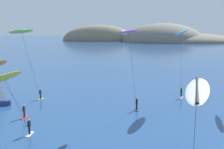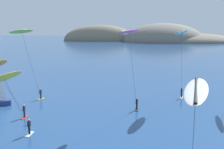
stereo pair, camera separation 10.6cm
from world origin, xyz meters
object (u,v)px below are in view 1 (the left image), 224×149
object	(u,v)px
kitesurfer_magenta	(130,38)
kitesurfer_cyan	(181,37)
kitesurfer_yellow	(7,82)
kitesurfer_lime	(23,37)
kitesurfer_white	(196,101)

from	to	relation	value
kitesurfer_magenta	kitesurfer_cyan	distance (m)	11.18
kitesurfer_yellow	kitesurfer_lime	distance (m)	14.51
kitesurfer_magenta	kitesurfer_white	bearing A→B (deg)	-80.29
kitesurfer_white	kitesurfer_lime	xyz separation A→B (m)	(-17.99, 24.14, 2.12)
kitesurfer_lime	kitesurfer_yellow	bearing A→B (deg)	-75.49
kitesurfer_cyan	kitesurfer_magenta	bearing A→B (deg)	-132.32
kitesurfer_magenta	kitesurfer_yellow	world-z (taller)	kitesurfer_magenta
kitesurfer_cyan	kitesurfer_yellow	xyz separation A→B (m)	(-18.61, -17.50, -3.41)
kitesurfer_magenta	kitesurfer_cyan	bearing A→B (deg)	47.68
kitesurfer_yellow	kitesurfer_cyan	bearing A→B (deg)	43.24
kitesurfer_cyan	kitesurfer_white	size ratio (longest dim) A/B	1.26
kitesurfer_lime	kitesurfer_cyan	bearing A→B (deg)	9.93
kitesurfer_magenta	kitesurfer_yellow	size ratio (longest dim) A/B	1.50
kitesurfer_magenta	kitesurfer_cyan	world-z (taller)	kitesurfer_magenta
kitesurfer_white	kitesurfer_cyan	bearing A→B (deg)	81.58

